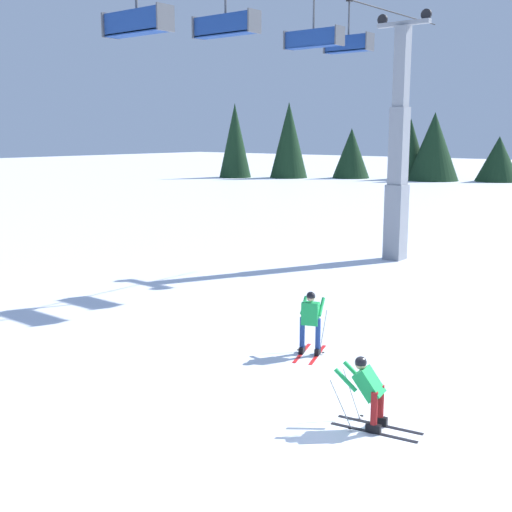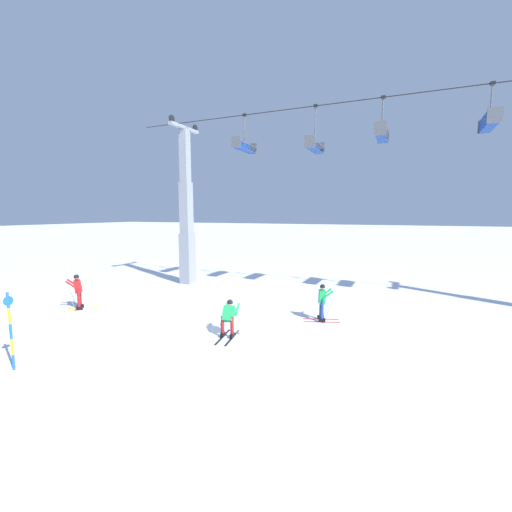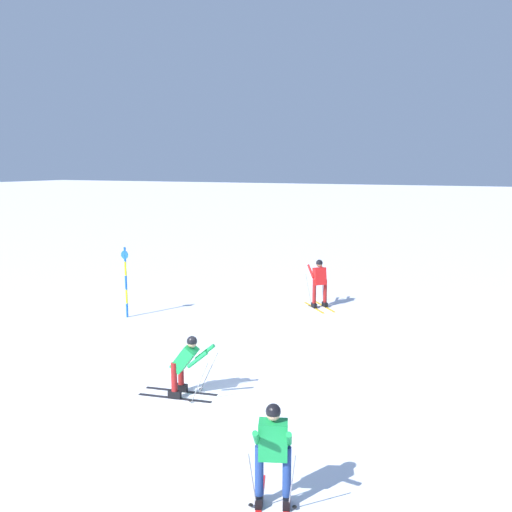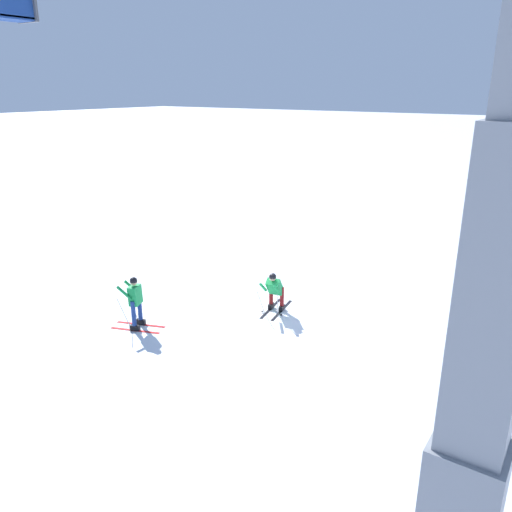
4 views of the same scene
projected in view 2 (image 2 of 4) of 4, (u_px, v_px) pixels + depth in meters
ground_plane at (242, 333)px, 13.31m from camera, size 260.00×260.00×0.00m
skier_carving_main at (229, 316)px, 12.91m from camera, size 0.87×1.75×1.51m
lift_tower_near at (186, 218)px, 22.26m from camera, size 0.78×2.91×10.42m
haul_cable at (376, 98)px, 16.94m from camera, size 28.85×0.05×0.05m
chairlift_seat_nearest at (244, 146)px, 20.07m from camera, size 0.61×2.33×2.09m
chairlift_seat_second at (314, 145)px, 18.42m from camera, size 0.61×2.14×2.40m
chairlift_seat_middle at (380, 133)px, 17.03m from camera, size 0.61×2.21×2.07m
chairlift_seat_fourth at (488, 121)px, 15.21m from camera, size 0.61×2.17×1.97m
trail_marker_pole at (11, 329)px, 10.04m from camera, size 0.07×0.28×2.35m
skier_distant_uphill at (78, 289)px, 16.51m from camera, size 1.50×1.46×1.73m
skier_distant_downhill at (322, 300)px, 14.72m from camera, size 1.63×1.01×1.64m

